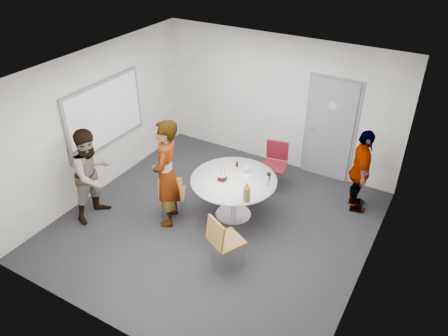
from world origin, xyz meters
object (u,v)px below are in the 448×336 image
Objects in this scene: chair_far at (276,160)px; table at (235,185)px; whiteboard at (105,114)px; chair_near_left at (171,192)px; person_main at (167,174)px; door at (330,130)px; chair_near_right at (222,238)px; person_left at (92,174)px; person_right at (361,171)px.

table is at bearing 69.91° from chair_far.
whiteboard is at bearing -176.27° from table.
person_main is at bearing -128.45° from chair_near_left.
door is at bearing -142.63° from chair_far.
person_left reaches higher than chair_near_right.
table is 2.42m from person_left.
table is 1.59× the size of chair_far.
person_left is at bearing -62.48° from whiteboard.
chair_far is at bearing 28.93° from chair_near_left.
chair_near_right is (3.07, -1.01, -0.89)m from whiteboard.
person_left is at bearing -151.51° from table.
person_main is (-1.85, -2.77, -0.06)m from door.
person_right is (1.78, 1.31, 0.12)m from table.
whiteboard is 2.11× the size of chair_near_left.
table is 1.26m from chair_near_right.
whiteboard is at bearing -129.00° from person_main.
person_right is at bearing -43.33° from door.
door reaches higher than table.
chair_far is (-0.24, 2.45, 0.01)m from chair_near_right.
person_left is at bearing 102.68° from person_right.
person_main is at bearing -144.31° from table.
chair_near_right is (-0.49, -3.29, -0.47)m from door.
whiteboard reaches higher than chair_near_left.
chair_near_left is (1.72, -0.41, -0.90)m from whiteboard.
chair_near_right is at bearing -85.82° from person_left.
table is 1.61× the size of chair_near_right.
person_main reaches higher than chair_near_right.
chair_far is 2.27m from person_main.
door is 3.29m from chair_near_left.
person_main is at bearing -123.70° from door.
person_left is (-2.32, -2.43, 0.27)m from chair_far.
door is at bearing 27.10° from person_right.
whiteboard is 1.21× the size of person_right.
person_right is (3.90, 2.46, -0.06)m from person_left.
chair_far reaches higher than chair_near_left.
whiteboard is 4.70m from person_right.
person_main reaches higher than chair_far.
person_left is at bearing -153.90° from chair_near_right.
chair_near_right is (0.44, -1.18, -0.11)m from table.
door is 2.33m from table.
chair_far is 0.55× the size of person_left.
person_left is (0.51, -0.98, -0.61)m from whiteboard.
whiteboard is (-3.56, -2.28, 0.42)m from door.
chair_far is 0.59× the size of person_right.
chair_near_left is 3.29m from person_right.
chair_far is (1.10, 1.86, 0.02)m from chair_near_left.
door is 1.10× the size of person_main.
person_left is 4.61m from person_right.
chair_near_right is at bearing -18.14° from whiteboard.
whiteboard reaches higher than person_left.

